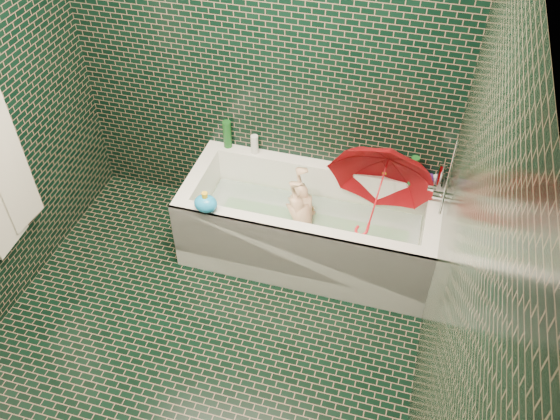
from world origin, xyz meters
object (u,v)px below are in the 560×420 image
(bathtub, at_px, (308,232))
(bath_toy, at_px, (206,203))
(child, at_px, (304,223))
(rubber_duck, at_px, (386,170))
(umbrella, at_px, (378,195))

(bathtub, bearing_deg, bath_toy, -151.42)
(bathtub, height_order, child, bathtub)
(child, relative_size, bath_toy, 5.24)
(child, height_order, bath_toy, bath_toy)
(bathtub, bearing_deg, rubber_duck, 38.60)
(umbrella, distance_m, rubber_duck, 0.32)
(bathtub, bearing_deg, umbrella, 5.12)
(rubber_duck, xyz_separation_m, bath_toy, (-1.04, -0.68, 0.03))
(child, height_order, umbrella, umbrella)
(bathtub, distance_m, umbrella, 0.60)
(child, distance_m, bath_toy, 0.72)
(bathtub, xyz_separation_m, rubber_duck, (0.44, 0.35, 0.38))
(umbrella, xyz_separation_m, rubber_duck, (0.01, 0.31, -0.04))
(umbrella, xyz_separation_m, bath_toy, (-1.03, -0.36, -0.01))
(umbrella, distance_m, bath_toy, 1.09)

